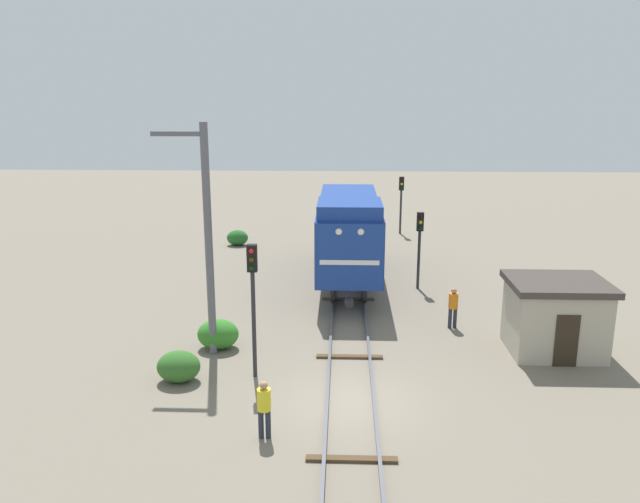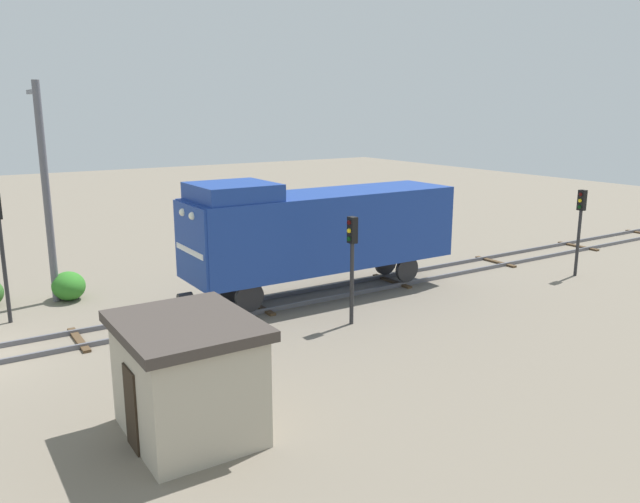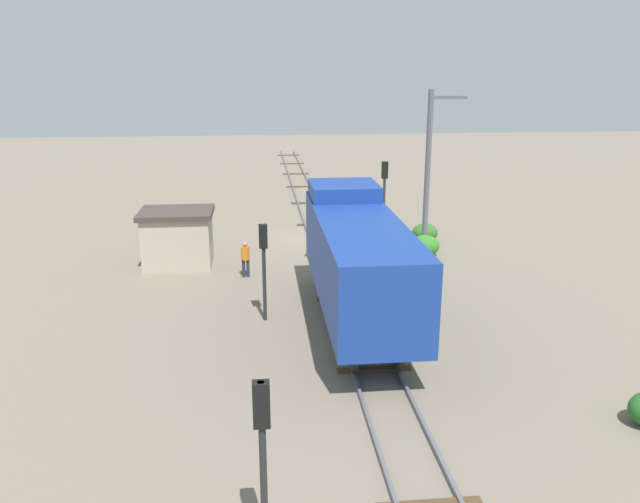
{
  "view_description": "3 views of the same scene",
  "coord_description": "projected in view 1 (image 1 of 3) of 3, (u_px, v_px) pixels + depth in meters",
  "views": [
    {
      "loc": [
        -0.29,
        -17.63,
        9.3
      ],
      "look_at": [
        -1.38,
        11.61,
        1.82
      ],
      "focal_mm": 35.0,
      "sensor_mm": 36.0,
      "label": 1
    },
    {
      "loc": [
        20.17,
        -0.47,
        7.32
      ],
      "look_at": [
        0.73,
        12.05,
        2.02
      ],
      "focal_mm": 35.0,
      "sensor_mm": 36.0,
      "label": 2
    },
    {
      "loc": [
        3.56,
        34.04,
        9.29
      ],
      "look_at": [
        1.03,
        9.16,
        1.95
      ],
      "focal_mm": 35.0,
      "sensor_mm": 36.0,
      "label": 3
    }
  ],
  "objects": [
    {
      "name": "ground_plane",
      "position": [
        350.0,
        401.0,
        19.37
      ],
      "size": [
        116.8,
        116.8,
        0.0
      ],
      "primitive_type": "plane",
      "color": "#756B5B"
    },
    {
      "name": "worker_near_track",
      "position": [
        264.0,
        405.0,
        17.07
      ],
      "size": [
        0.38,
        0.38,
        1.7
      ],
      "rotation": [
        0.0,
        0.0,
        5.46
      ],
      "color": "#262B38",
      "rests_on": "ground"
    },
    {
      "name": "bush_far",
      "position": [
        218.0,
        334.0,
        23.24
      ],
      "size": [
        1.53,
        1.26,
        1.12
      ],
      "primitive_type": "ellipsoid",
      "color": "#317B26",
      "rests_on": "ground"
    },
    {
      "name": "bush_near",
      "position": [
        179.0,
        367.0,
        20.58
      ],
      "size": [
        1.43,
        1.17,
        1.04
      ],
      "primitive_type": "ellipsoid",
      "color": "#316526",
      "rests_on": "ground"
    },
    {
      "name": "worker_by_signal",
      "position": [
        453.0,
        305.0,
        25.14
      ],
      "size": [
        0.38,
        0.38,
        1.7
      ],
      "rotation": [
        0.0,
        0.0,
        5.8
      ],
      "color": "#262B38",
      "rests_on": "ground"
    },
    {
      "name": "traffic_signal_far",
      "position": [
        401.0,
        194.0,
        41.67
      ],
      "size": [
        0.32,
        0.34,
        3.87
      ],
      "color": "#262628",
      "rests_on": "ground"
    },
    {
      "name": "bush_mid",
      "position": [
        237.0,
        238.0,
        38.99
      ],
      "size": [
        1.32,
        1.08,
        0.96
      ],
      "primitive_type": "ellipsoid",
      "color": "#245F26",
      "rests_on": "ground"
    },
    {
      "name": "relay_hut",
      "position": [
        555.0,
        316.0,
        22.74
      ],
      "size": [
        3.5,
        2.9,
        2.74
      ],
      "color": "#B2A893",
      "rests_on": "ground"
    },
    {
      "name": "railway_track",
      "position": [
        350.0,
        399.0,
        19.35
      ],
      "size": [
        2.4,
        77.87,
        0.16
      ],
      "color": "#595960",
      "rests_on": "ground"
    },
    {
      "name": "catenary_mast",
      "position": [
        207.0,
        236.0,
        21.84
      ],
      "size": [
        1.94,
        0.28,
        8.35
      ],
      "color": "#595960",
      "rests_on": "ground"
    },
    {
      "name": "locomotive",
      "position": [
        349.0,
        229.0,
        30.78
      ],
      "size": [
        2.9,
        11.6,
        4.6
      ],
      "color": "navy",
      "rests_on": "railway_track"
    },
    {
      "name": "traffic_signal_near",
      "position": [
        253.0,
        287.0,
        20.27
      ],
      "size": [
        0.32,
        0.34,
        4.59
      ],
      "color": "#262628",
      "rests_on": "ground"
    },
    {
      "name": "traffic_signal_mid",
      "position": [
        420.0,
        236.0,
        29.84
      ],
      "size": [
        0.32,
        0.34,
        3.78
      ],
      "color": "#262628",
      "rests_on": "ground"
    }
  ]
}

